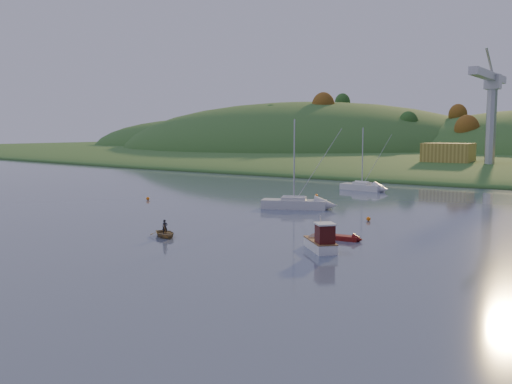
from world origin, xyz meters
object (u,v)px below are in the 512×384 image
Objects in this scene: red_tender at (351,239)px; sailboat_far at (362,186)px; fishing_boat at (319,241)px; canoe at (165,234)px; sailboat_near at (294,203)px.

sailboat_far is at bearing 107.23° from red_tender.
fishing_boat is 1.48× the size of canoe.
sailboat_far is at bearing 31.92° from canoe.
red_tender reaches higher than canoe.
sailboat_far is 45.68m from red_tender.
sailboat_far is (-1.84, 26.25, -0.05)m from sailboat_near.
sailboat_near is at bearing 129.03° from red_tender.
red_tender is at bearing -52.76° from fishing_boat.
sailboat_near is at bearing -10.04° from fishing_boat.
sailboat_far reaches higher than fishing_boat.
canoe is at bearing -157.09° from red_tender.
sailboat_near is 24.39m from canoe.
sailboat_far is (-16.69, 47.33, -0.06)m from fishing_boat.
sailboat_near reaches higher than fishing_boat.
sailboat_near is 1.10× the size of sailboat_far.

